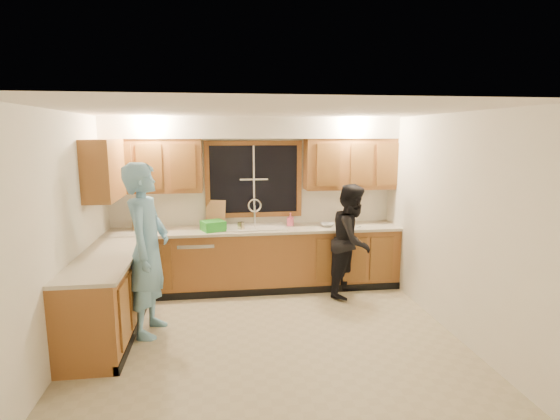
% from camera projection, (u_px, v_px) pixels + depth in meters
% --- Properties ---
extents(floor, '(4.20, 4.20, 0.00)m').
position_uv_depth(floor, '(269.00, 337.00, 4.92)').
color(floor, '#B5AB8B').
rests_on(floor, ground).
extents(ceiling, '(4.20, 4.20, 0.00)m').
position_uv_depth(ceiling, '(268.00, 111.00, 4.49)').
color(ceiling, white).
extents(wall_back, '(4.20, 0.00, 4.20)m').
position_uv_depth(wall_back, '(254.00, 202.00, 6.56)').
color(wall_back, white).
rests_on(wall_back, ground).
extents(wall_left, '(0.00, 3.80, 3.80)m').
position_uv_depth(wall_left, '(62.00, 235.00, 4.42)').
color(wall_left, white).
rests_on(wall_left, ground).
extents(wall_right, '(0.00, 3.80, 3.80)m').
position_uv_depth(wall_right, '(450.00, 224.00, 4.99)').
color(wall_right, white).
rests_on(wall_right, ground).
extents(base_cabinets_back, '(4.20, 0.60, 0.88)m').
position_uv_depth(base_cabinets_back, '(256.00, 260.00, 6.41)').
color(base_cabinets_back, '#965C2B').
rests_on(base_cabinets_back, ground).
extents(base_cabinets_left, '(0.60, 1.90, 0.88)m').
position_uv_depth(base_cabinets_left, '(107.00, 297.00, 4.94)').
color(base_cabinets_left, '#965C2B').
rests_on(base_cabinets_left, ground).
extents(countertop_back, '(4.20, 0.63, 0.04)m').
position_uv_depth(countertop_back, '(256.00, 230.00, 6.31)').
color(countertop_back, beige).
rests_on(countertop_back, base_cabinets_back).
extents(countertop_left, '(0.63, 1.90, 0.04)m').
position_uv_depth(countertop_left, '(106.00, 258.00, 4.86)').
color(countertop_left, beige).
rests_on(countertop_left, base_cabinets_left).
extents(upper_cabinets_left, '(1.35, 0.33, 0.75)m').
position_uv_depth(upper_cabinets_left, '(153.00, 166.00, 6.10)').
color(upper_cabinets_left, '#965C2B').
rests_on(upper_cabinets_left, wall_back).
extents(upper_cabinets_right, '(1.35, 0.33, 0.75)m').
position_uv_depth(upper_cabinets_right, '(350.00, 164.00, 6.49)').
color(upper_cabinets_right, '#965C2B').
rests_on(upper_cabinets_right, wall_back).
extents(upper_cabinets_return, '(0.33, 0.90, 0.75)m').
position_uv_depth(upper_cabinets_return, '(104.00, 170.00, 5.44)').
color(upper_cabinets_return, '#965C2B').
rests_on(upper_cabinets_return, wall_left).
extents(soffit, '(4.20, 0.35, 0.30)m').
position_uv_depth(soffit, '(254.00, 128.00, 6.20)').
color(soffit, white).
rests_on(soffit, wall_back).
extents(window_frame, '(1.44, 0.03, 1.14)m').
position_uv_depth(window_frame, '(254.00, 179.00, 6.49)').
color(window_frame, black).
rests_on(window_frame, wall_back).
extents(sink, '(0.86, 0.52, 0.57)m').
position_uv_depth(sink, '(256.00, 232.00, 6.34)').
color(sink, white).
rests_on(sink, countertop_back).
extents(dishwasher, '(0.60, 0.56, 0.82)m').
position_uv_depth(dishwasher, '(198.00, 264.00, 6.28)').
color(dishwasher, silver).
rests_on(dishwasher, floor).
extents(stove, '(0.58, 0.75, 0.90)m').
position_uv_depth(stove, '(93.00, 317.00, 4.38)').
color(stove, silver).
rests_on(stove, floor).
extents(man, '(0.58, 0.78, 1.96)m').
position_uv_depth(man, '(147.00, 250.00, 4.90)').
color(man, '#6EAAD0').
rests_on(man, floor).
extents(woman, '(0.95, 0.98, 1.59)m').
position_uv_depth(woman, '(352.00, 240.00, 6.12)').
color(woman, black).
rests_on(woman, floor).
extents(knife_block, '(0.15, 0.14, 0.24)m').
position_uv_depth(knife_block, '(137.00, 222.00, 6.20)').
color(knife_block, brown).
rests_on(knife_block, countertop_back).
extents(cutting_board, '(0.31, 0.18, 0.38)m').
position_uv_depth(cutting_board, '(216.00, 213.00, 6.43)').
color(cutting_board, tan).
rests_on(cutting_board, countertop_back).
extents(dish_crate, '(0.38, 0.37, 0.14)m').
position_uv_depth(dish_crate, '(213.00, 226.00, 6.15)').
color(dish_crate, green).
rests_on(dish_crate, countertop_back).
extents(soap_bottle, '(0.11, 0.11, 0.19)m').
position_uv_depth(soap_bottle, '(290.00, 219.00, 6.47)').
color(soap_bottle, '#FC5F8B').
rests_on(soap_bottle, countertop_back).
extents(bowl, '(0.23, 0.23, 0.05)m').
position_uv_depth(bowl, '(327.00, 225.00, 6.43)').
color(bowl, silver).
rests_on(bowl, countertop_back).
extents(can_left, '(0.08, 0.08, 0.12)m').
position_uv_depth(can_left, '(240.00, 226.00, 6.15)').
color(can_left, beige).
rests_on(can_left, countertop_back).
extents(can_right, '(0.08, 0.08, 0.13)m').
position_uv_depth(can_right, '(242.00, 227.00, 6.11)').
color(can_right, beige).
rests_on(can_right, countertop_back).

